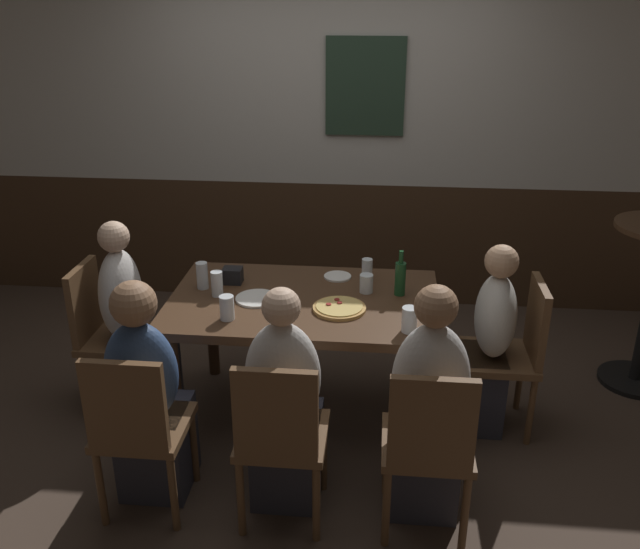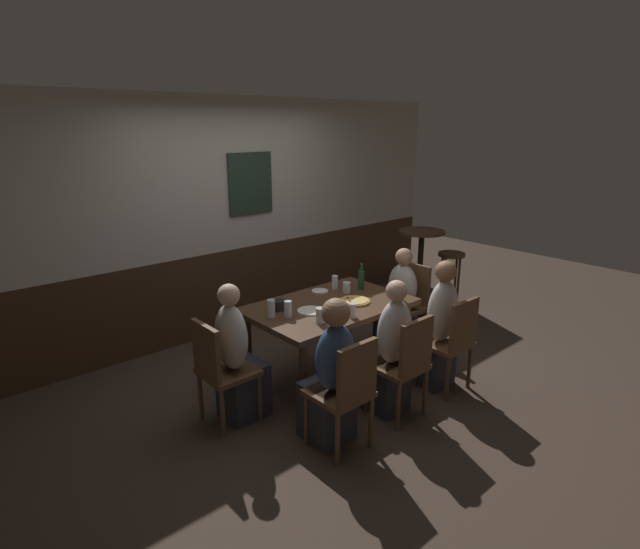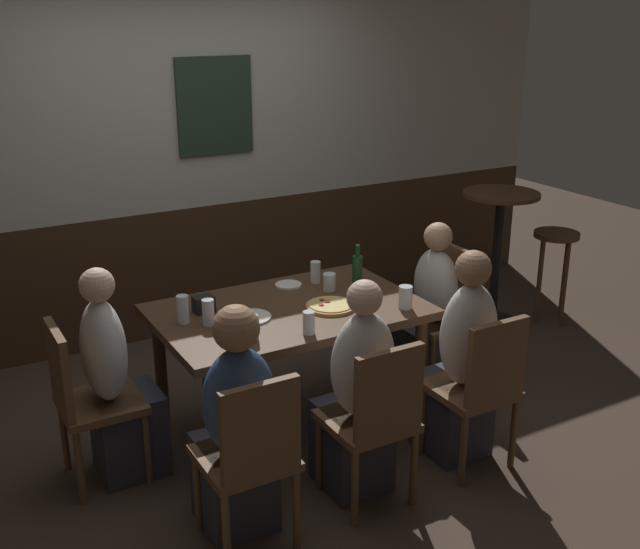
% 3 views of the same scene
% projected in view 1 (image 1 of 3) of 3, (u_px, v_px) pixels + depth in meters
% --- Properties ---
extents(ground_plane, '(12.00, 12.00, 0.00)m').
position_uv_depth(ground_plane, '(305.00, 412.00, 3.98)').
color(ground_plane, '#423328').
extents(wall_back, '(6.40, 0.13, 2.60)m').
position_uv_depth(wall_back, '(330.00, 136.00, 4.99)').
color(wall_back, '#3D2819').
rests_on(wall_back, ground_plane).
extents(dining_table, '(1.47, 0.94, 0.74)m').
position_uv_depth(dining_table, '(304.00, 313.00, 3.73)').
color(dining_table, '#472D1C').
rests_on(dining_table, ground_plane).
extents(chair_head_west, '(0.40, 0.40, 0.88)m').
position_uv_depth(chair_head_west, '(106.00, 329.00, 3.89)').
color(chair_head_west, brown).
rests_on(chair_head_west, ground_plane).
extents(chair_right_near, '(0.40, 0.40, 0.88)m').
position_uv_depth(chair_right_near, '(428.00, 442.00, 2.92)').
color(chair_right_near, brown).
rests_on(chair_right_near, ground_plane).
extents(chair_head_east, '(0.40, 0.40, 0.88)m').
position_uv_depth(chair_head_east, '(514.00, 348.00, 3.69)').
color(chair_head_east, brown).
rests_on(chair_head_east, ground_plane).
extents(chair_mid_near, '(0.40, 0.40, 0.88)m').
position_uv_depth(chair_mid_near, '(280.00, 433.00, 2.98)').
color(chair_mid_near, brown).
rests_on(chair_mid_near, ground_plane).
extents(chair_left_near, '(0.40, 0.40, 0.88)m').
position_uv_depth(chair_left_near, '(137.00, 425.00, 3.03)').
color(chair_left_near, brown).
rests_on(chair_left_near, ground_plane).
extents(person_head_west, '(0.37, 0.34, 1.15)m').
position_uv_depth(person_head_west, '(133.00, 332.00, 3.88)').
color(person_head_west, '#2D2D38').
rests_on(person_head_west, ground_plane).
extents(person_right_near, '(0.34, 0.37, 1.18)m').
position_uv_depth(person_right_near, '(427.00, 420.00, 3.06)').
color(person_right_near, '#2D2D38').
rests_on(person_right_near, ground_plane).
extents(person_head_east, '(0.37, 0.34, 1.09)m').
position_uv_depth(person_head_east, '(482.00, 353.00, 3.72)').
color(person_head_east, '#2D2D38').
rests_on(person_head_east, ground_plane).
extents(person_mid_near, '(0.34, 0.37, 1.14)m').
position_uv_depth(person_mid_near, '(285.00, 416.00, 3.13)').
color(person_mid_near, '#2D2D38').
rests_on(person_mid_near, ground_plane).
extents(person_left_near, '(0.34, 0.37, 1.15)m').
position_uv_depth(person_left_near, '(149.00, 406.00, 3.19)').
color(person_left_near, '#2D2D38').
rests_on(person_left_near, ground_plane).
extents(pizza, '(0.28, 0.28, 0.03)m').
position_uv_depth(pizza, '(339.00, 308.00, 3.56)').
color(pizza, tan).
rests_on(pizza, dining_table).
extents(highball_clear, '(0.06, 0.06, 0.14)m').
position_uv_depth(highball_clear, '(217.00, 285.00, 3.71)').
color(highball_clear, silver).
rests_on(highball_clear, dining_table).
extents(pint_glass_pale, '(0.08, 0.08, 0.10)m').
position_uv_depth(pint_glass_pale, '(366.00, 285.00, 3.76)').
color(pint_glass_pale, silver).
rests_on(pint_glass_pale, dining_table).
extents(pint_glass_amber, '(0.08, 0.08, 0.13)m').
position_uv_depth(pint_glass_amber, '(227.00, 309.00, 3.44)').
color(pint_glass_amber, silver).
rests_on(pint_glass_amber, dining_table).
extents(pint_glass_stout, '(0.08, 0.08, 0.13)m').
position_uv_depth(pint_glass_stout, '(409.00, 321.00, 3.32)').
color(pint_glass_stout, silver).
rests_on(pint_glass_stout, dining_table).
extents(beer_glass_half, '(0.06, 0.06, 0.15)m').
position_uv_depth(beer_glass_half, '(202.00, 277.00, 3.80)').
color(beer_glass_half, silver).
rests_on(beer_glass_half, dining_table).
extents(tumbler_water, '(0.06, 0.06, 0.13)m').
position_uv_depth(tumbler_water, '(367.00, 271.00, 3.90)').
color(tumbler_water, silver).
rests_on(tumbler_water, dining_table).
extents(tumbler_short, '(0.06, 0.06, 0.12)m').
position_uv_depth(tumbler_short, '(279.00, 319.00, 3.34)').
color(tumbler_short, silver).
rests_on(tumbler_short, dining_table).
extents(beer_bottle_green, '(0.06, 0.06, 0.26)m').
position_uv_depth(beer_bottle_green, '(400.00, 278.00, 3.71)').
color(beer_bottle_green, '#194723').
rests_on(beer_bottle_green, dining_table).
extents(plate_white_large, '(0.23, 0.23, 0.01)m').
position_uv_depth(plate_white_large, '(257.00, 298.00, 3.68)').
color(plate_white_large, white).
rests_on(plate_white_large, dining_table).
extents(plate_white_small, '(0.16, 0.16, 0.01)m').
position_uv_depth(plate_white_small, '(338.00, 276.00, 3.96)').
color(plate_white_small, white).
rests_on(plate_white_small, dining_table).
extents(condiment_caddy, '(0.11, 0.09, 0.09)m').
position_uv_depth(condiment_caddy, '(233.00, 275.00, 3.88)').
color(condiment_caddy, black).
rests_on(condiment_caddy, dining_table).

